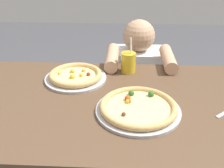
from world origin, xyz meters
The scene contains 5 objects.
dining_table centered at (0.00, 0.00, 0.64)m, with size 1.36×0.79×0.75m.
pizza_near centered at (0.09, -0.08, 0.77)m, with size 0.34×0.34×0.04m.
pizza_far centered at (-0.21, 0.19, 0.77)m, with size 0.30×0.30×0.04m.
drink_cup_colored centered at (0.05, 0.29, 0.80)m, with size 0.08×0.08×0.18m.
diner_seated centered at (0.12, 0.62, 0.44)m, with size 0.38×0.51×0.94m.
Camera 1 is at (0.04, -0.99, 1.35)m, focal length 43.02 mm.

